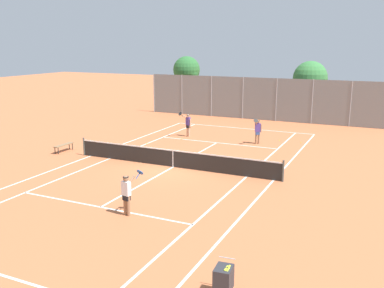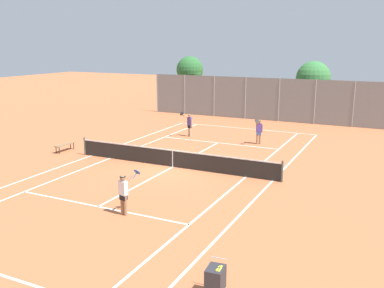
% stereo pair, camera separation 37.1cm
% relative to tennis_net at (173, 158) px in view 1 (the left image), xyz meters
% --- Properties ---
extents(ground_plane, '(120.00, 120.00, 0.00)m').
position_rel_tennis_net_xyz_m(ground_plane, '(0.00, 0.00, -0.51)').
color(ground_plane, '#BC663D').
extents(court_line_markings, '(11.10, 23.90, 0.01)m').
position_rel_tennis_net_xyz_m(court_line_markings, '(0.00, 0.00, -0.51)').
color(court_line_markings, silver).
rests_on(court_line_markings, ground).
extents(tennis_net, '(12.00, 0.10, 1.07)m').
position_rel_tennis_net_xyz_m(tennis_net, '(0.00, 0.00, 0.00)').
color(tennis_net, '#474C47').
rests_on(tennis_net, ground).
extents(ball_cart, '(0.54, 0.67, 0.96)m').
position_rel_tennis_net_xyz_m(ball_cart, '(6.78, -10.22, 0.02)').
color(ball_cart, '#2D2D33').
rests_on(ball_cart, ground).
extents(player_near_side, '(0.77, 0.71, 1.77)m').
position_rel_tennis_net_xyz_m(player_near_side, '(1.44, -6.64, 0.42)').
color(player_near_side, '#936B4C').
rests_on(player_near_side, ground).
extents(player_far_left, '(0.85, 0.68, 1.77)m').
position_rel_tennis_net_xyz_m(player_far_left, '(-2.63, 7.41, 0.42)').
color(player_far_left, '#D8A884').
rests_on(player_far_left, ground).
extents(player_far_right, '(0.43, 0.90, 1.77)m').
position_rel_tennis_net_xyz_m(player_far_right, '(2.55, 7.24, 0.42)').
color(player_far_right, '#936B4C').
rests_on(player_far_right, ground).
extents(loose_tennis_ball_0, '(0.07, 0.07, 0.07)m').
position_rel_tennis_net_xyz_m(loose_tennis_ball_0, '(5.14, 8.67, -0.48)').
color(loose_tennis_ball_0, '#D1DB33').
rests_on(loose_tennis_ball_0, ground).
extents(loose_tennis_ball_1, '(0.07, 0.07, 0.07)m').
position_rel_tennis_net_xyz_m(loose_tennis_ball_1, '(-2.58, 6.31, -0.48)').
color(loose_tennis_ball_1, '#D1DB33').
rests_on(loose_tennis_ball_1, ground).
extents(loose_tennis_ball_2, '(0.07, 0.07, 0.07)m').
position_rel_tennis_net_xyz_m(loose_tennis_ball_2, '(-4.04, 4.03, -0.48)').
color(loose_tennis_ball_2, '#D1DB33').
rests_on(loose_tennis_ball_2, ground).
extents(loose_tennis_ball_3, '(0.07, 0.07, 0.07)m').
position_rel_tennis_net_xyz_m(loose_tennis_ball_3, '(3.68, 8.78, -0.48)').
color(loose_tennis_ball_3, '#D1DB33').
rests_on(loose_tennis_ball_3, ground).
extents(courtside_bench, '(0.36, 1.50, 0.47)m').
position_rel_tennis_net_xyz_m(courtside_bench, '(-7.63, 0.14, -0.10)').
color(courtside_bench, olive).
rests_on(courtside_bench, ground).
extents(back_fence, '(21.01, 0.08, 3.67)m').
position_rel_tennis_net_xyz_m(back_fence, '(-0.00, 16.25, 1.32)').
color(back_fence, gray).
rests_on(back_fence, ground).
extents(tree_behind_left, '(2.72, 2.72, 5.25)m').
position_rel_tennis_net_xyz_m(tree_behind_left, '(-8.69, 19.99, 3.31)').
color(tree_behind_left, brown).
rests_on(tree_behind_left, ground).
extents(tree_behind_right, '(2.98, 2.98, 5.04)m').
position_rel_tennis_net_xyz_m(tree_behind_right, '(3.82, 18.78, 2.96)').
color(tree_behind_right, brown).
rests_on(tree_behind_right, ground).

